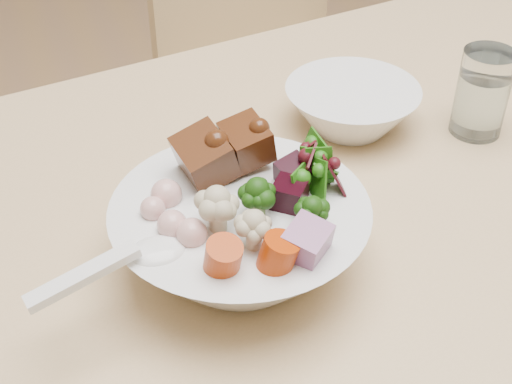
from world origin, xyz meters
TOP-DOWN VIEW (x-y plane):
  - chair_far at (-0.02, 0.59)m, footprint 0.47×0.47m
  - food_bowl at (-0.32, -0.14)m, footprint 0.23×0.23m
  - soup_spoon at (-0.42, -0.17)m, footprint 0.14×0.06m
  - water_glass at (0.02, -0.01)m, footprint 0.06×0.06m
  - side_bowl at (-0.12, 0.04)m, footprint 0.16×0.16m

SIDE VIEW (x-z plane):
  - chair_far at x=-0.02m, z-range 0.05..0.93m
  - side_bowl at x=-0.12m, z-range 0.68..0.73m
  - food_bowl at x=-0.32m, z-range 0.66..0.78m
  - water_glass at x=0.02m, z-range 0.68..0.78m
  - soup_spoon at x=-0.42m, z-range 0.74..0.76m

